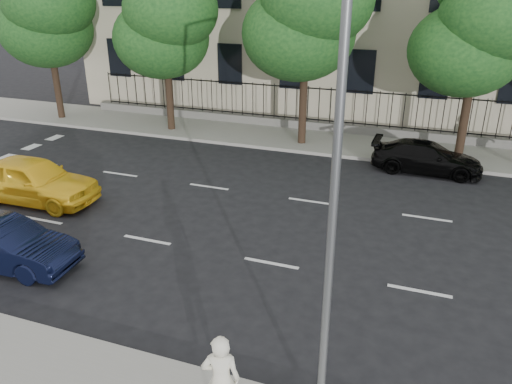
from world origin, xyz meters
TOP-DOWN VIEW (x-y plane):
  - ground at (0.00, 0.00)m, footprint 120.00×120.00m
  - far_sidewalk at (0.00, 14.00)m, footprint 60.00×4.00m
  - lane_markings at (0.00, 4.75)m, footprint 49.60×4.62m
  - iron_fence at (0.00, 15.70)m, footprint 30.00×0.50m
  - street_light at (2.50, -1.77)m, footprint 0.25×3.32m
  - tree_a at (-15.96, 13.36)m, footprint 5.71×5.31m
  - tree_b at (-8.96, 13.36)m, footprint 5.53×5.12m
  - tree_c at (-1.96, 13.36)m, footprint 5.89×5.50m
  - tree_d at (5.04, 13.36)m, footprint 5.34×4.94m
  - yellow_taxi at (-9.31, 3.69)m, footprint 4.84×2.06m
  - navy_sedan at (-6.85, -0.11)m, footprint 4.14×1.65m
  - black_sedan at (3.72, 11.50)m, footprint 4.42×1.86m
  - woman_near at (0.92, -3.06)m, footprint 0.77×0.62m

SIDE VIEW (x-z plane):
  - ground at x=0.00m, z-range 0.00..0.00m
  - lane_markings at x=0.00m, z-range 0.00..0.01m
  - far_sidewalk at x=0.00m, z-range 0.00..0.15m
  - black_sedan at x=3.72m, z-range 0.00..1.27m
  - iron_fence at x=0.00m, z-range -0.45..1.75m
  - navy_sedan at x=-6.85m, z-range 0.00..1.34m
  - yellow_taxi at x=-9.31m, z-range 0.00..1.63m
  - woman_near at x=0.92m, z-range 0.15..1.98m
  - street_light at x=2.50m, z-range 1.12..9.17m
  - tree_d at x=5.04m, z-range 1.42..10.26m
  - tree_b at x=-8.96m, z-range 1.35..10.33m
  - tree_a at x=-15.96m, z-range 1.43..10.82m
  - tree_c at x=-1.96m, z-range 1.51..11.31m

